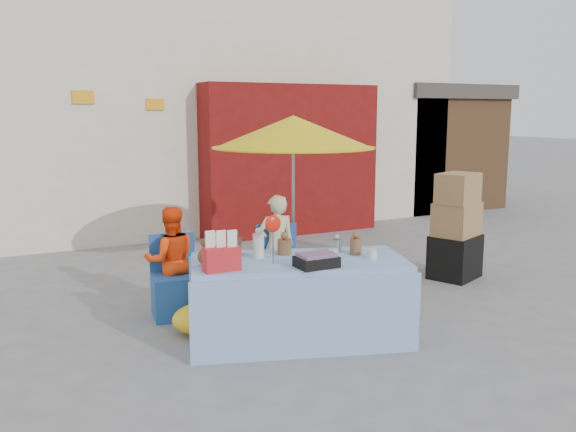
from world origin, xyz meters
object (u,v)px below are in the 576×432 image
chair_left (176,292)px  vendor_orange (171,260)px  umbrella (293,133)px  box_stack (456,230)px  chair_right (282,278)px  vendor_beige (276,246)px  market_table (298,298)px

chair_left → vendor_orange: size_ratio=0.74×
chair_left → umbrella: umbrella is taller
umbrella → box_stack: 2.51m
chair_right → umbrella: (0.30, 0.28, 1.64)m
chair_right → umbrella: 1.69m
vendor_orange → umbrella: size_ratio=0.55×
chair_right → vendor_orange: size_ratio=0.74×
vendor_orange → umbrella: umbrella is taller
chair_right → vendor_orange: vendor_orange is taller
vendor_orange → vendor_beige: vendor_beige is taller
chair_left → vendor_orange: 0.35m
market_table → chair_right: (0.43, 1.18, -0.15)m
chair_left → vendor_orange: (-0.00, 0.13, 0.32)m
chair_right → market_table: bearing=-101.0°
chair_right → vendor_orange: bearing=-177.2°
chair_right → box_stack: size_ratio=0.62×
umbrella → vendor_beige: bearing=-153.4°
chair_left → market_table: bearing=-46.3°
umbrella → chair_right: bearing=-136.3°
box_stack → chair_right: bearing=175.1°
market_table → umbrella: bearing=82.1°
chair_left → vendor_beige: bearing=15.1°
vendor_orange → vendor_beige: 1.25m
market_table → chair_right: size_ratio=2.62×
chair_left → box_stack: bearing=5.7°
vendor_beige → box_stack: size_ratio=0.88×
vendor_orange → market_table: bearing=131.0°
vendor_orange → box_stack: 3.67m
vendor_orange → umbrella: 2.04m
umbrella → box_stack: bearing=-13.1°
vendor_beige → umbrella: size_ratio=0.57×
vendor_beige → umbrella: bearing=-144.5°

